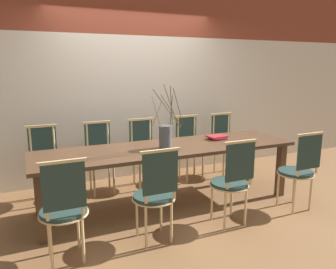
{
  "coord_description": "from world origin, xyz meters",
  "views": [
    {
      "loc": [
        -1.57,
        -3.53,
        1.7
      ],
      "look_at": [
        0.0,
        0.0,
        0.9
      ],
      "focal_mm": 35.0,
      "sensor_mm": 36.0,
      "label": 1
    }
  ],
  "objects_px": {
    "dining_table": "(168,153)",
    "vase_centerpiece": "(166,136)",
    "chair_far_center": "(144,150)",
    "chair_near_center": "(232,179)",
    "book_stack": "(217,137)"
  },
  "relations": [
    {
      "from": "chair_near_center",
      "to": "book_stack",
      "type": "relative_size",
      "value": 3.72
    },
    {
      "from": "dining_table",
      "to": "vase_centerpiece",
      "type": "relative_size",
      "value": 4.18
    },
    {
      "from": "chair_far_center",
      "to": "vase_centerpiece",
      "type": "height_order",
      "value": "vase_centerpiece"
    },
    {
      "from": "vase_centerpiece",
      "to": "book_stack",
      "type": "relative_size",
      "value": 2.93
    },
    {
      "from": "dining_table",
      "to": "chair_near_center",
      "type": "xyz_separation_m",
      "value": [
        0.41,
        -0.77,
        -0.14
      ]
    },
    {
      "from": "chair_far_center",
      "to": "vase_centerpiece",
      "type": "distance_m",
      "value": 0.91
    },
    {
      "from": "chair_far_center",
      "to": "book_stack",
      "type": "distance_m",
      "value": 1.07
    },
    {
      "from": "dining_table",
      "to": "vase_centerpiece",
      "type": "height_order",
      "value": "vase_centerpiece"
    },
    {
      "from": "chair_far_center",
      "to": "chair_near_center",
      "type": "bearing_deg",
      "value": 106.14
    },
    {
      "from": "dining_table",
      "to": "chair_far_center",
      "type": "relative_size",
      "value": 3.29
    },
    {
      "from": "vase_centerpiece",
      "to": "book_stack",
      "type": "height_order",
      "value": "vase_centerpiece"
    },
    {
      "from": "book_stack",
      "to": "chair_far_center",
      "type": "bearing_deg",
      "value": 141.28
    },
    {
      "from": "vase_centerpiece",
      "to": "book_stack",
      "type": "distance_m",
      "value": 0.86
    },
    {
      "from": "chair_far_center",
      "to": "vase_centerpiece",
      "type": "relative_size",
      "value": 1.27
    },
    {
      "from": "dining_table",
      "to": "book_stack",
      "type": "bearing_deg",
      "value": 8.86
    }
  ]
}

